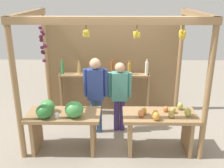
# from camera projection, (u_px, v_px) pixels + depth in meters

# --- Properties ---
(ground_plane) EXTENTS (12.00, 12.00, 0.00)m
(ground_plane) POSITION_uv_depth(u_px,v_px,m) (112.00, 129.00, 5.61)
(ground_plane) COLOR gray
(ground_plane) RESTS_ON ground
(market_stall) EXTENTS (3.25, 2.10, 2.45)m
(market_stall) POSITION_uv_depth(u_px,v_px,m) (112.00, 59.00, 5.57)
(market_stall) COLOR #99754C
(market_stall) RESTS_ON ground
(fruit_counter_left) EXTENTS (1.31, 0.66, 1.02)m
(fruit_counter_left) POSITION_uv_depth(u_px,v_px,m) (62.00, 118.00, 4.65)
(fruit_counter_left) COLOR #99754C
(fruit_counter_left) RESTS_ON ground
(fruit_counter_right) EXTENTS (1.31, 0.64, 0.89)m
(fruit_counter_right) POSITION_uv_depth(u_px,v_px,m) (160.00, 123.00, 4.69)
(fruit_counter_right) COLOR #99754C
(fruit_counter_right) RESTS_ON ground
(bottle_shelf_unit) EXTENTS (2.08, 0.22, 1.36)m
(bottle_shelf_unit) POSITION_uv_depth(u_px,v_px,m) (105.00, 83.00, 6.04)
(bottle_shelf_unit) COLOR #99754C
(bottle_shelf_unit) RESTS_ON ground
(vendor_man) EXTENTS (0.48, 0.22, 1.59)m
(vendor_man) POSITION_uv_depth(u_px,v_px,m) (96.00, 89.00, 5.19)
(vendor_man) COLOR #2E4D7F
(vendor_man) RESTS_ON ground
(vendor_woman) EXTENTS (0.48, 0.20, 1.48)m
(vendor_woman) POSITION_uv_depth(u_px,v_px,m) (120.00, 91.00, 5.30)
(vendor_woman) COLOR #412F74
(vendor_woman) RESTS_ON ground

